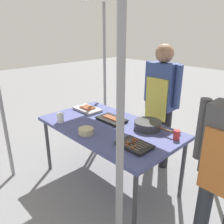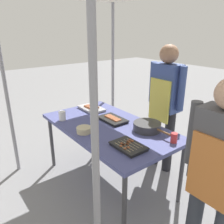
{
  "view_description": "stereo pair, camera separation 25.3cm",
  "coord_description": "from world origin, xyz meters",
  "px_view_note": "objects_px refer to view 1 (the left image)",
  "views": [
    {
      "loc": [
        1.71,
        -1.59,
        1.78
      ],
      "look_at": [
        0.0,
        0.05,
        0.9
      ],
      "focal_mm": 36.52,
      "sensor_mm": 36.0,
      "label": 1
    },
    {
      "loc": [
        1.88,
        -1.4,
        1.78
      ],
      "look_at": [
        0.0,
        0.05,
        0.9
      ],
      "focal_mm": 36.52,
      "sensor_mm": 36.0,
      "label": 2
    }
  ],
  "objects_px": {
    "tray_grilled_sausages": "(87,109)",
    "cooking_wok": "(148,125)",
    "tray_pork_links": "(112,119)",
    "tray_meat_skewers": "(134,145)",
    "vendor_woman": "(161,98)",
    "drink_cup_near_edge": "(177,135)",
    "stall_table": "(109,130)",
    "condiment_bowl": "(86,131)",
    "drink_cup_by_wok": "(60,118)"
  },
  "relations": [
    {
      "from": "tray_grilled_sausages",
      "to": "cooking_wok",
      "type": "height_order",
      "value": "cooking_wok"
    },
    {
      "from": "tray_pork_links",
      "to": "cooking_wok",
      "type": "distance_m",
      "value": 0.45
    },
    {
      "from": "tray_meat_skewers",
      "to": "vendor_woman",
      "type": "xyz_separation_m",
      "value": [
        -0.36,
        0.92,
        0.19
      ]
    },
    {
      "from": "drink_cup_near_edge",
      "to": "stall_table",
      "type": "bearing_deg",
      "value": -160.13
    },
    {
      "from": "tray_grilled_sausages",
      "to": "tray_pork_links",
      "type": "bearing_deg",
      "value": -1.81
    },
    {
      "from": "tray_meat_skewers",
      "to": "cooking_wok",
      "type": "bearing_deg",
      "value": 111.79
    },
    {
      "from": "condiment_bowl",
      "to": "drink_cup_by_wok",
      "type": "height_order",
      "value": "drink_cup_by_wok"
    },
    {
      "from": "stall_table",
      "to": "vendor_woman",
      "type": "xyz_separation_m",
      "value": [
        0.16,
        0.75,
        0.25
      ]
    },
    {
      "from": "tray_grilled_sausages",
      "to": "drink_cup_near_edge",
      "type": "relative_size",
      "value": 3.91
    },
    {
      "from": "tray_pork_links",
      "to": "drink_cup_near_edge",
      "type": "bearing_deg",
      "value": 9.63
    },
    {
      "from": "stall_table",
      "to": "cooking_wok",
      "type": "relative_size",
      "value": 3.53
    },
    {
      "from": "stall_table",
      "to": "tray_meat_skewers",
      "type": "xyz_separation_m",
      "value": [
        0.52,
        -0.16,
        0.07
      ]
    },
    {
      "from": "stall_table",
      "to": "tray_pork_links",
      "type": "distance_m",
      "value": 0.16
    },
    {
      "from": "stall_table",
      "to": "tray_grilled_sausages",
      "type": "bearing_deg",
      "value": 166.36
    },
    {
      "from": "tray_grilled_sausages",
      "to": "drink_cup_by_wok",
      "type": "height_order",
      "value": "drink_cup_by_wok"
    },
    {
      "from": "condiment_bowl",
      "to": "drink_cup_by_wok",
      "type": "bearing_deg",
      "value": -176.88
    },
    {
      "from": "tray_grilled_sausages",
      "to": "cooking_wok",
      "type": "relative_size",
      "value": 0.83
    },
    {
      "from": "cooking_wok",
      "to": "condiment_bowl",
      "type": "relative_size",
      "value": 2.89
    },
    {
      "from": "tray_meat_skewers",
      "to": "vendor_woman",
      "type": "height_order",
      "value": "vendor_woman"
    },
    {
      "from": "tray_grilled_sausages",
      "to": "vendor_woman",
      "type": "height_order",
      "value": "vendor_woman"
    },
    {
      "from": "tray_pork_links",
      "to": "drink_cup_near_edge",
      "type": "xyz_separation_m",
      "value": [
        0.78,
        0.13,
        0.03
      ]
    },
    {
      "from": "condiment_bowl",
      "to": "vendor_woman",
      "type": "bearing_deg",
      "value": 81.13
    },
    {
      "from": "stall_table",
      "to": "vendor_woman",
      "type": "relative_size",
      "value": 1.0
    },
    {
      "from": "stall_table",
      "to": "cooking_wok",
      "type": "xyz_separation_m",
      "value": [
        0.35,
        0.25,
        0.1
      ]
    },
    {
      "from": "drink_cup_near_edge",
      "to": "tray_meat_skewers",
      "type": "bearing_deg",
      "value": -113.99
    },
    {
      "from": "tray_meat_skewers",
      "to": "condiment_bowl",
      "type": "bearing_deg",
      "value": -164.06
    },
    {
      "from": "tray_grilled_sausages",
      "to": "drink_cup_near_edge",
      "type": "xyz_separation_m",
      "value": [
        1.26,
        0.12,
        0.03
      ]
    },
    {
      "from": "tray_pork_links",
      "to": "drink_cup_by_wok",
      "type": "distance_m",
      "value": 0.6
    },
    {
      "from": "stall_table",
      "to": "drink_cup_by_wok",
      "type": "distance_m",
      "value": 0.58
    },
    {
      "from": "cooking_wok",
      "to": "tray_meat_skewers",
      "type": "bearing_deg",
      "value": -68.21
    },
    {
      "from": "stall_table",
      "to": "drink_cup_by_wok",
      "type": "bearing_deg",
      "value": -143.91
    },
    {
      "from": "drink_cup_near_edge",
      "to": "drink_cup_by_wok",
      "type": "bearing_deg",
      "value": -153.11
    },
    {
      "from": "cooking_wok",
      "to": "condiment_bowl",
      "type": "height_order",
      "value": "cooking_wok"
    },
    {
      "from": "stall_table",
      "to": "drink_cup_near_edge",
      "type": "height_order",
      "value": "drink_cup_near_edge"
    },
    {
      "from": "tray_pork_links",
      "to": "drink_cup_near_edge",
      "type": "distance_m",
      "value": 0.79
    },
    {
      "from": "drink_cup_by_wok",
      "to": "drink_cup_near_edge",
      "type": "bearing_deg",
      "value": 26.89
    },
    {
      "from": "tray_grilled_sausages",
      "to": "drink_cup_near_edge",
      "type": "distance_m",
      "value": 1.27
    },
    {
      "from": "stall_table",
      "to": "vendor_woman",
      "type": "bearing_deg",
      "value": 78.23
    },
    {
      "from": "tray_meat_skewers",
      "to": "drink_cup_by_wok",
      "type": "bearing_deg",
      "value": -169.86
    },
    {
      "from": "cooking_wok",
      "to": "drink_cup_near_edge",
      "type": "height_order",
      "value": "drink_cup_near_edge"
    },
    {
      "from": "tray_grilled_sausages",
      "to": "tray_meat_skewers",
      "type": "height_order",
      "value": "tray_grilled_sausages"
    },
    {
      "from": "condiment_bowl",
      "to": "drink_cup_by_wok",
      "type": "distance_m",
      "value": 0.45
    },
    {
      "from": "tray_meat_skewers",
      "to": "vendor_woman",
      "type": "distance_m",
      "value": 1.0
    },
    {
      "from": "tray_meat_skewers",
      "to": "vendor_woman",
      "type": "bearing_deg",
      "value": 111.49
    },
    {
      "from": "stall_table",
      "to": "tray_grilled_sausages",
      "type": "relative_size",
      "value": 4.27
    },
    {
      "from": "stall_table",
      "to": "vendor_woman",
      "type": "distance_m",
      "value": 0.81
    },
    {
      "from": "tray_meat_skewers",
      "to": "drink_cup_by_wok",
      "type": "height_order",
      "value": "drink_cup_by_wok"
    },
    {
      "from": "tray_meat_skewers",
      "to": "drink_cup_near_edge",
      "type": "bearing_deg",
      "value": 66.01
    },
    {
      "from": "vendor_woman",
      "to": "condiment_bowl",
      "type": "bearing_deg",
      "value": 81.13
    },
    {
      "from": "stall_table",
      "to": "drink_cup_by_wok",
      "type": "xyz_separation_m",
      "value": [
        -0.46,
        -0.34,
        0.11
      ]
    }
  ]
}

